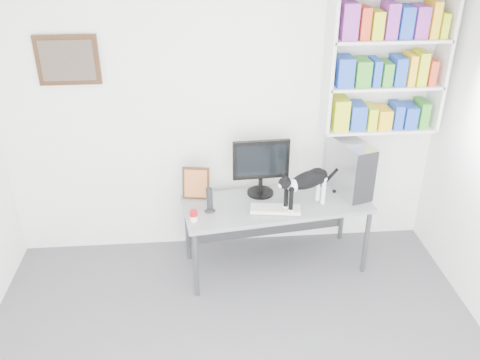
# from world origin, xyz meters

# --- Properties ---
(room) EXTENTS (4.01, 4.01, 2.70)m
(room) POSITION_xyz_m (0.00, 0.00, 1.35)
(room) COLOR #515256
(room) RESTS_ON ground
(bookshelf) EXTENTS (1.03, 0.28, 1.24)m
(bookshelf) POSITION_xyz_m (1.40, 1.85, 1.85)
(bookshelf) COLOR silver
(bookshelf) RESTS_ON room
(wall_art) EXTENTS (0.52, 0.04, 0.42)m
(wall_art) POSITION_xyz_m (-1.30, 1.97, 1.90)
(wall_art) COLOR #412415
(wall_art) RESTS_ON room
(desk) EXTENTS (1.73, 0.86, 0.69)m
(desk) POSITION_xyz_m (0.44, 1.54, 0.35)
(desk) COLOR gray
(desk) RESTS_ON room
(monitor) EXTENTS (0.52, 0.27, 0.54)m
(monitor) POSITION_xyz_m (0.31, 1.70, 0.96)
(monitor) COLOR black
(monitor) RESTS_ON desk
(keyboard) EXTENTS (0.45, 0.23, 0.03)m
(keyboard) POSITION_xyz_m (0.41, 1.39, 0.71)
(keyboard) COLOR silver
(keyboard) RESTS_ON desk
(pc_tower) EXTENTS (0.36, 0.54, 0.50)m
(pc_tower) POSITION_xyz_m (1.13, 1.69, 0.94)
(pc_tower) COLOR #B0B0B4
(pc_tower) RESTS_ON desk
(speaker) EXTENTS (0.12, 0.12, 0.23)m
(speaker) POSITION_xyz_m (-0.16, 1.44, 0.81)
(speaker) COLOR black
(speaker) RESTS_ON desk
(leaning_print) EXTENTS (0.26, 0.14, 0.30)m
(leaning_print) POSITION_xyz_m (-0.28, 1.69, 0.84)
(leaning_print) COLOR #412415
(leaning_print) RESTS_ON desk
(soup_can) EXTENTS (0.09, 0.09, 0.10)m
(soup_can) POSITION_xyz_m (-0.30, 1.29, 0.74)
(soup_can) COLOR #AB0E15
(soup_can) RESTS_ON desk
(cat) EXTENTS (0.59, 0.41, 0.36)m
(cat) POSITION_xyz_m (0.68, 1.43, 0.87)
(cat) COLOR black
(cat) RESTS_ON desk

